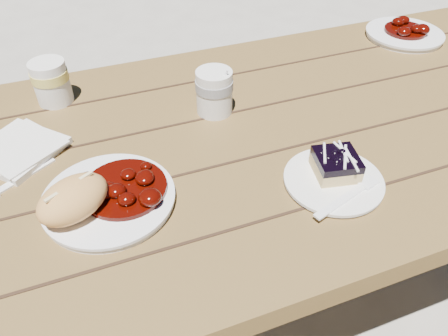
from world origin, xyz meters
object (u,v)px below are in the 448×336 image
object	(u,v)px
second_plate	(404,35)
blueberry_cake	(336,164)
second_cup	(51,82)
dessert_plate	(333,181)
coffee_cup	(214,92)
picnic_table	(225,192)
main_plate	(109,200)
bread_roll	(73,199)

from	to	relation	value
second_plate	blueberry_cake	bearing A→B (deg)	-138.76
second_plate	second_cup	size ratio (longest dim) A/B	2.16
blueberry_cake	second_cup	bearing A→B (deg)	146.93
dessert_plate	coffee_cup	size ratio (longest dim) A/B	1.79
picnic_table	second_cup	world-z (taller)	second_cup
picnic_table	dessert_plate	distance (m)	0.30
picnic_table	blueberry_cake	bearing A→B (deg)	-51.95
second_plate	second_cup	xyz separation A→B (m)	(-0.98, 0.01, 0.04)
second_plate	coffee_cup	bearing A→B (deg)	-165.82
picnic_table	second_cup	xyz separation A→B (m)	(-0.32, 0.27, 0.21)
picnic_table	second_plate	bearing A→B (deg)	21.82
dessert_plate	blueberry_cake	world-z (taller)	blueberry_cake
blueberry_cake	second_plate	distance (m)	0.69
main_plate	blueberry_cake	bearing A→B (deg)	-11.36
picnic_table	main_plate	distance (m)	0.33
picnic_table	blueberry_cake	size ratio (longest dim) A/B	22.16
bread_roll	dessert_plate	distance (m)	0.46
dessert_plate	coffee_cup	distance (m)	0.33
dessert_plate	second_plate	size ratio (longest dim) A/B	0.83
dessert_plate	second_plate	world-z (taller)	second_plate
second_cup	dessert_plate	bearing A→B (deg)	-46.15
bread_roll	blueberry_cake	bearing A→B (deg)	-7.62
blueberry_cake	second_plate	size ratio (longest dim) A/B	0.42
coffee_cup	bread_roll	bearing A→B (deg)	-145.40
picnic_table	second_plate	world-z (taller)	second_plate
second_plate	main_plate	bearing A→B (deg)	-158.13
coffee_cup	main_plate	bearing A→B (deg)	-142.92
main_plate	second_plate	distance (m)	0.99
coffee_cup	blueberry_cake	bearing A→B (deg)	-65.01
picnic_table	second_plate	size ratio (longest dim) A/B	9.31
picnic_table	main_plate	xyz separation A→B (m)	(-0.26, -0.11, 0.17)
bread_roll	blueberry_cake	size ratio (longest dim) A/B	1.40
blueberry_cake	coffee_cup	xyz separation A→B (m)	(-0.13, 0.29, 0.02)
main_plate	second_cup	bearing A→B (deg)	98.84
blueberry_cake	coffee_cup	size ratio (longest dim) A/B	0.91
coffee_cup	second_cup	bearing A→B (deg)	152.67
second_cup	bread_roll	bearing A→B (deg)	-89.47
dessert_plate	main_plate	bearing A→B (deg)	166.30
bread_roll	dessert_plate	xyz separation A→B (m)	(0.45, -0.08, -0.04)
picnic_table	dessert_plate	xyz separation A→B (m)	(0.14, -0.20, 0.17)
dessert_plate	blueberry_cake	xyz separation A→B (m)	(0.01, 0.01, 0.03)
picnic_table	bread_roll	xyz separation A→B (m)	(-0.32, -0.13, 0.21)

